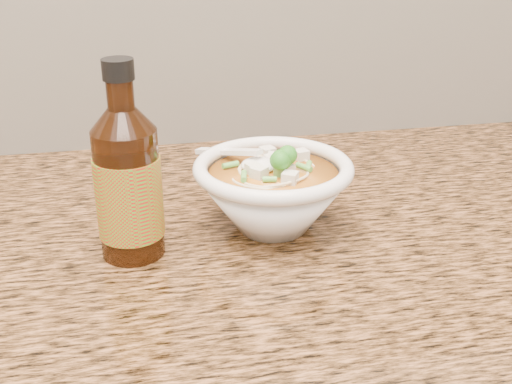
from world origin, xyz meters
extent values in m
cube|color=brown|center=(0.00, 1.68, 0.88)|extent=(4.00, 0.68, 0.04)
cylinder|color=white|center=(0.21, 1.67, 0.90)|extent=(0.08, 0.08, 0.01)
torus|color=white|center=(0.21, 1.67, 0.98)|extent=(0.18, 0.18, 0.02)
torus|color=beige|center=(0.21, 1.66, 0.97)|extent=(0.09, 0.09, 0.00)
torus|color=beige|center=(0.22, 1.68, 0.97)|extent=(0.09, 0.09, 0.00)
torus|color=beige|center=(0.23, 1.67, 0.97)|extent=(0.08, 0.08, 0.00)
torus|color=beige|center=(0.23, 1.66, 0.96)|extent=(0.10, 0.10, 0.00)
torus|color=beige|center=(0.22, 1.66, 0.96)|extent=(0.09, 0.09, 0.00)
torus|color=beige|center=(0.22, 1.65, 0.96)|extent=(0.13, 0.13, 0.00)
cube|color=silver|center=(0.18, 1.69, 0.97)|extent=(0.02, 0.02, 0.01)
cube|color=silver|center=(0.17, 1.64, 0.97)|extent=(0.02, 0.02, 0.01)
cube|color=silver|center=(0.25, 1.65, 0.97)|extent=(0.02, 0.02, 0.01)
cube|color=silver|center=(0.23, 1.67, 0.97)|extent=(0.02, 0.02, 0.01)
cube|color=silver|center=(0.18, 1.67, 0.97)|extent=(0.02, 0.02, 0.01)
cube|color=silver|center=(0.20, 1.68, 0.97)|extent=(0.02, 0.02, 0.01)
cube|color=silver|center=(0.24, 1.71, 0.97)|extent=(0.02, 0.02, 0.02)
cube|color=silver|center=(0.26, 1.67, 0.97)|extent=(0.02, 0.02, 0.01)
ellipsoid|color=#196014|center=(0.22, 1.66, 0.99)|extent=(0.03, 0.03, 0.03)
cylinder|color=#5BB144|center=(0.17, 1.64, 0.97)|extent=(0.02, 0.01, 0.01)
cylinder|color=#5BB144|center=(0.17, 1.68, 0.97)|extent=(0.02, 0.02, 0.01)
cylinder|color=#5BB144|center=(0.25, 1.65, 0.97)|extent=(0.01, 0.02, 0.01)
cylinder|color=#5BB144|center=(0.18, 1.64, 0.97)|extent=(0.02, 0.02, 0.01)
cylinder|color=#5BB144|center=(0.21, 1.70, 0.97)|extent=(0.02, 0.02, 0.01)
ellipsoid|color=white|center=(0.20, 1.68, 0.97)|extent=(0.04, 0.04, 0.02)
cube|color=white|center=(0.17, 1.72, 0.98)|extent=(0.07, 0.08, 0.03)
cylinder|color=#361807|center=(0.05, 1.64, 0.97)|extent=(0.09, 0.09, 0.14)
cylinder|color=#361807|center=(0.05, 1.64, 1.08)|extent=(0.04, 0.04, 0.03)
cylinder|color=black|center=(0.05, 1.64, 1.10)|extent=(0.04, 0.04, 0.02)
cylinder|color=red|center=(0.05, 1.64, 0.97)|extent=(0.09, 0.09, 0.09)
camera|label=1|loc=(0.06, 1.01, 1.25)|focal=45.00mm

